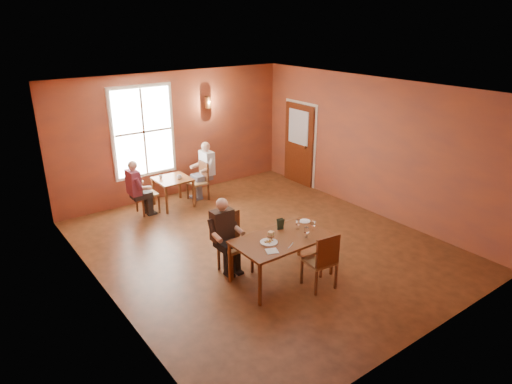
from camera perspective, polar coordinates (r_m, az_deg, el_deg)
ground at (r=8.95m, az=0.77°, el=-6.66°), size 6.00×7.00×0.01m
wall_back at (r=11.23m, az=-10.15°, el=7.04°), size 6.00×0.04×3.00m
wall_front at (r=6.17m, az=21.04°, el=-6.08°), size 6.00×0.04×3.00m
wall_left at (r=7.07m, az=-18.93°, el=-2.29°), size 0.04×7.00×3.00m
wall_right at (r=10.38m, az=14.18°, el=5.56°), size 0.04×7.00×3.00m
ceiling at (r=8.00m, az=0.87°, el=12.71°), size 6.00×7.00×0.04m
window at (r=10.82m, az=-13.90°, el=7.31°), size 1.36×0.10×1.96m
door at (r=11.98m, az=5.35°, el=5.94°), size 0.12×1.04×2.10m
wall_sconce at (r=11.42m, az=-6.06°, el=11.08°), size 0.16×0.16×0.28m
main_table at (r=7.74m, az=3.22°, el=-8.26°), size 1.62×0.91×0.76m
chair_diner_main at (r=7.86m, az=-2.63°, el=-6.55°), size 0.46×0.46×1.04m
diner_main at (r=7.79m, az=-2.52°, el=-5.90°), size 0.51×0.51×1.27m
chair_empty at (r=7.52m, az=7.93°, el=-8.38°), size 0.49×0.49×0.99m
plate_food at (r=7.39m, az=1.62°, el=-6.24°), size 0.33×0.33×0.04m
sandwich at (r=7.50m, az=1.88°, el=-5.48°), size 0.12×0.11×0.11m
goblet_a at (r=7.84m, az=5.24°, el=-4.01°), size 0.10×0.10×0.19m
goblet_b at (r=7.84m, az=7.16°, el=-4.11°), size 0.08×0.08×0.19m
goblet_c at (r=7.57m, az=6.33°, el=-4.98°), size 0.09×0.09×0.19m
menu_stand at (r=7.81m, az=3.07°, el=-4.03°), size 0.13×0.08×0.20m
knife at (r=7.33m, az=4.36°, el=-6.68°), size 0.20×0.11×0.00m
napkin at (r=7.15m, az=2.00°, el=-7.38°), size 0.24×0.24×0.01m
side_plate at (r=8.17m, az=6.14°, el=-3.64°), size 0.24×0.24×0.01m
second_table at (r=10.80m, az=-10.29°, el=-0.02°), size 0.77×0.77×0.68m
chair_diner_white at (r=11.03m, az=-7.32°, el=1.30°), size 0.41×0.41×0.92m
diner_white at (r=10.98m, az=-7.23°, el=2.31°), size 0.53×0.53×1.32m
chair_diner_maroon at (r=10.51m, az=-13.49°, el=-0.14°), size 0.41×0.41×0.93m
diner_maroon at (r=10.44m, az=-13.71°, el=0.66°), size 0.50×0.50×1.26m
cup_a at (r=10.62m, az=-9.58°, el=1.86°), size 0.13×0.13×0.09m
cup_b at (r=10.71m, az=-11.83°, el=1.87°), size 0.10×0.10×0.08m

